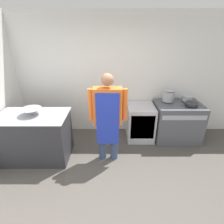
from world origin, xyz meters
name	(u,v)px	position (x,y,z in m)	size (l,w,h in m)	color
ground_plane	(107,203)	(0.00, 0.00, 0.00)	(14.00, 14.00, 0.00)	#4C4742
wall_back	(109,77)	(0.00, 2.18, 1.35)	(8.00, 0.05, 2.70)	white
prep_counter	(36,137)	(-1.38, 1.08, 0.45)	(1.28, 0.78, 0.90)	#2D2D33
stove	(176,122)	(1.53, 1.74, 0.43)	(0.98, 0.73, 0.88)	#4C4F56
fridge_unit	(140,122)	(0.72, 1.79, 0.39)	(0.60, 0.68, 0.79)	silver
person_cook	(108,114)	(0.00, 1.01, 0.96)	(0.67, 0.24, 1.67)	#38476B
mixing_bowl	(31,112)	(-1.38, 1.10, 0.97)	(0.37, 0.37, 0.13)	#9EA0A8
stock_pot	(168,95)	(1.31, 1.87, 1.01)	(0.24, 0.24, 0.26)	#9EA0A8
saute_pan	(191,104)	(1.73, 1.61, 0.91)	(0.25, 0.25, 0.06)	#262628
sauce_pot	(187,98)	(1.73, 1.87, 0.94)	(0.20, 0.20, 0.12)	#9EA0A8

